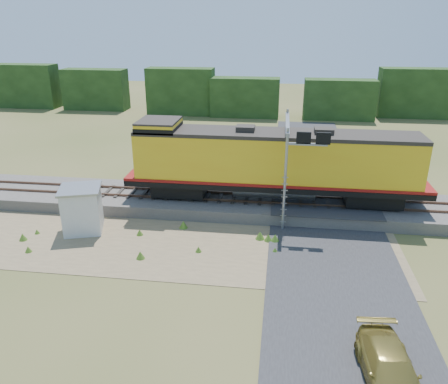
# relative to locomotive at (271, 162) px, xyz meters

# --- Properties ---
(ground) EXTENTS (140.00, 140.00, 0.00)m
(ground) POSITION_rel_locomotive_xyz_m (-3.31, -6.00, -3.48)
(ground) COLOR #475123
(ground) RESTS_ON ground
(ballast) EXTENTS (70.00, 5.00, 0.80)m
(ballast) POSITION_rel_locomotive_xyz_m (-3.31, 0.00, -3.08)
(ballast) COLOR slate
(ballast) RESTS_ON ground
(rails) EXTENTS (70.00, 1.54, 0.16)m
(rails) POSITION_rel_locomotive_xyz_m (-3.31, 0.00, -2.60)
(rails) COLOR brown
(rails) RESTS_ON ballast
(dirt_shoulder) EXTENTS (26.00, 8.00, 0.03)m
(dirt_shoulder) POSITION_rel_locomotive_xyz_m (-5.31, -5.50, -3.46)
(dirt_shoulder) COLOR #8C7754
(dirt_shoulder) RESTS_ON ground
(road) EXTENTS (7.00, 66.00, 0.86)m
(road) POSITION_rel_locomotive_xyz_m (3.69, -5.26, -3.39)
(road) COLOR #38383A
(road) RESTS_ON ground
(tree_line_north) EXTENTS (130.00, 3.00, 6.50)m
(tree_line_north) POSITION_rel_locomotive_xyz_m (-3.31, 32.00, -0.41)
(tree_line_north) COLOR #1A3212
(tree_line_north) RESTS_ON ground
(weed_clumps) EXTENTS (15.00, 6.20, 0.56)m
(weed_clumps) POSITION_rel_locomotive_xyz_m (-6.81, -5.90, -3.48)
(weed_clumps) COLOR #466E1F
(weed_clumps) RESTS_ON ground
(locomotive) EXTENTS (19.79, 3.02, 5.11)m
(locomotive) POSITION_rel_locomotive_xyz_m (0.00, 0.00, 0.00)
(locomotive) COLOR black
(locomotive) RESTS_ON rails
(shed) EXTENTS (2.98, 2.98, 2.83)m
(shed) POSITION_rel_locomotive_xyz_m (-11.20, -4.54, -2.05)
(shed) COLOR silver
(shed) RESTS_ON ground
(signal_gantry) EXTENTS (2.56, 6.20, 6.45)m
(signal_gantry) POSITION_rel_locomotive_xyz_m (1.28, -0.64, 1.40)
(signal_gantry) COLOR gray
(signal_gantry) RESTS_ON ground
(car) EXTENTS (2.12, 4.57, 1.29)m
(car) POSITION_rel_locomotive_xyz_m (4.82, -14.82, -2.83)
(car) COLOR olive
(car) RESTS_ON ground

